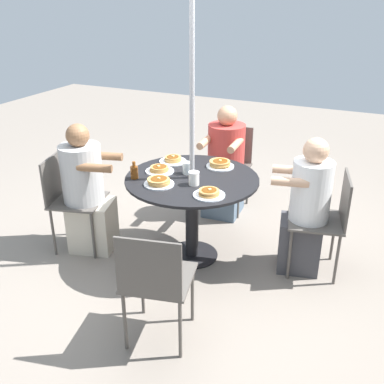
{
  "coord_description": "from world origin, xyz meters",
  "views": [
    {
      "loc": [
        3.12,
        1.42,
        2.18
      ],
      "look_at": [
        0.0,
        0.0,
        0.62
      ],
      "focal_mm": 42.0,
      "sensor_mm": 36.0,
      "label": 1
    }
  ],
  "objects_px": {
    "patio_chair_west": "(230,161)",
    "pancake_plate_c": "(220,164)",
    "patio_chair_north": "(69,195)",
    "diner_west": "(225,167)",
    "patio_chair_east": "(155,279)",
    "pancake_plate_e": "(160,170)",
    "diner_north": "(87,194)",
    "coffee_cup": "(194,178)",
    "pancake_plate_a": "(173,160)",
    "pancake_plate_d": "(209,193)",
    "diner_south": "(306,212)",
    "patio_table": "(192,195)",
    "pancake_plate_b": "(159,182)",
    "patio_chair_south": "(327,216)",
    "drinking_glass_a": "(187,168)",
    "syrup_bottle": "(134,172)"
  },
  "relations": [
    {
      "from": "patio_chair_west",
      "to": "pancake_plate_c",
      "type": "relative_size",
      "value": 3.55
    },
    {
      "from": "patio_chair_north",
      "to": "pancake_plate_c",
      "type": "bearing_deg",
      "value": 101.97
    },
    {
      "from": "diner_west",
      "to": "patio_chair_east",
      "type": "bearing_deg",
      "value": 94.91
    },
    {
      "from": "patio_chair_north",
      "to": "patio_chair_east",
      "type": "height_order",
      "value": "same"
    },
    {
      "from": "pancake_plate_e",
      "to": "diner_north",
      "type": "bearing_deg",
      "value": -67.85
    },
    {
      "from": "patio_chair_north",
      "to": "coffee_cup",
      "type": "distance_m",
      "value": 1.19
    },
    {
      "from": "diner_north",
      "to": "diner_west",
      "type": "height_order",
      "value": "diner_north"
    },
    {
      "from": "pancake_plate_a",
      "to": "coffee_cup",
      "type": "relative_size",
      "value": 2.24
    },
    {
      "from": "pancake_plate_d",
      "to": "pancake_plate_a",
      "type": "bearing_deg",
      "value": -132.97
    },
    {
      "from": "diner_south",
      "to": "coffee_cup",
      "type": "xyz_separation_m",
      "value": [
        0.34,
        -0.84,
        0.27
      ]
    },
    {
      "from": "patio_table",
      "to": "patio_chair_west",
      "type": "bearing_deg",
      "value": -176.71
    },
    {
      "from": "patio_table",
      "to": "pancake_plate_b",
      "type": "xyz_separation_m",
      "value": [
        0.25,
        -0.18,
        0.18
      ]
    },
    {
      "from": "patio_chair_north",
      "to": "pancake_plate_b",
      "type": "height_order",
      "value": "patio_chair_north"
    },
    {
      "from": "patio_table",
      "to": "patio_chair_east",
      "type": "distance_m",
      "value": 1.11
    },
    {
      "from": "pancake_plate_c",
      "to": "patio_table",
      "type": "bearing_deg",
      "value": -20.97
    },
    {
      "from": "diner_north",
      "to": "pancake_plate_d",
      "type": "distance_m",
      "value": 1.2
    },
    {
      "from": "patio_chair_south",
      "to": "patio_chair_north",
      "type": "bearing_deg",
      "value": 91.2
    },
    {
      "from": "patio_chair_south",
      "to": "patio_chair_west",
      "type": "xyz_separation_m",
      "value": [
        -0.86,
        -1.14,
        0.0
      ]
    },
    {
      "from": "patio_chair_east",
      "to": "patio_chair_west",
      "type": "xyz_separation_m",
      "value": [
        -2.19,
        -0.3,
        0.0
      ]
    },
    {
      "from": "diner_north",
      "to": "pancake_plate_c",
      "type": "relative_size",
      "value": 4.79
    },
    {
      "from": "pancake_plate_a",
      "to": "drinking_glass_a",
      "type": "xyz_separation_m",
      "value": [
        0.2,
        0.24,
        0.03
      ]
    },
    {
      "from": "patio_chair_north",
      "to": "patio_table",
      "type": "bearing_deg",
      "value": 90.0
    },
    {
      "from": "patio_chair_north",
      "to": "pancake_plate_d",
      "type": "relative_size",
      "value": 3.55
    },
    {
      "from": "diner_south",
      "to": "pancake_plate_e",
      "type": "xyz_separation_m",
      "value": [
        0.21,
        -1.22,
        0.24
      ]
    },
    {
      "from": "diner_south",
      "to": "pancake_plate_a",
      "type": "distance_m",
      "value": 1.25
    },
    {
      "from": "pancake_plate_b",
      "to": "pancake_plate_c",
      "type": "height_order",
      "value": "pancake_plate_c"
    },
    {
      "from": "diner_west",
      "to": "coffee_cup",
      "type": "xyz_separation_m",
      "value": [
        1.06,
        0.13,
        0.3
      ]
    },
    {
      "from": "patio_chair_west",
      "to": "diner_west",
      "type": "height_order",
      "value": "diner_west"
    },
    {
      "from": "drinking_glass_a",
      "to": "patio_chair_south",
      "type": "bearing_deg",
      "value": 98.9
    },
    {
      "from": "patio_table",
      "to": "patio_chair_south",
      "type": "relative_size",
      "value": 1.29
    },
    {
      "from": "coffee_cup",
      "to": "pancake_plate_a",
      "type": "bearing_deg",
      "value": -135.43
    },
    {
      "from": "patio_chair_south",
      "to": "patio_chair_west",
      "type": "relative_size",
      "value": 1.0
    },
    {
      "from": "patio_table",
      "to": "patio_chair_east",
      "type": "relative_size",
      "value": 1.29
    },
    {
      "from": "diner_north",
      "to": "drinking_glass_a",
      "type": "height_order",
      "value": "diner_north"
    },
    {
      "from": "patio_table",
      "to": "pancake_plate_c",
      "type": "relative_size",
      "value": 4.56
    },
    {
      "from": "patio_table",
      "to": "patio_chair_east",
      "type": "bearing_deg",
      "value": 12.35
    },
    {
      "from": "pancake_plate_b",
      "to": "pancake_plate_d",
      "type": "relative_size",
      "value": 1.0
    },
    {
      "from": "syrup_bottle",
      "to": "patio_table",
      "type": "bearing_deg",
      "value": 116.41
    },
    {
      "from": "patio_chair_north",
      "to": "syrup_bottle",
      "type": "bearing_deg",
      "value": 81.78
    },
    {
      "from": "patio_chair_north",
      "to": "patio_chair_south",
      "type": "xyz_separation_m",
      "value": [
        -0.53,
        2.15,
        0.0
      ]
    },
    {
      "from": "patio_chair_east",
      "to": "patio_chair_south",
      "type": "bearing_deg",
      "value": 45.2
    },
    {
      "from": "diner_west",
      "to": "pancake_plate_e",
      "type": "relative_size",
      "value": 4.67
    },
    {
      "from": "diner_west",
      "to": "patio_chair_north",
      "type": "bearing_deg",
      "value": 47.02
    },
    {
      "from": "diner_north",
      "to": "syrup_bottle",
      "type": "xyz_separation_m",
      "value": [
        -0.03,
        0.48,
        0.28
      ]
    },
    {
      "from": "patio_chair_south",
      "to": "pancake_plate_a",
      "type": "xyz_separation_m",
      "value": [
        -0.02,
        -1.39,
        0.26
      ]
    },
    {
      "from": "pancake_plate_d",
      "to": "pancake_plate_e",
      "type": "xyz_separation_m",
      "value": [
        -0.28,
        -0.57,
        0.0
      ]
    },
    {
      "from": "diner_south",
      "to": "pancake_plate_d",
      "type": "distance_m",
      "value": 0.84
    },
    {
      "from": "patio_chair_south",
      "to": "pancake_plate_a",
      "type": "relative_size",
      "value": 3.55
    },
    {
      "from": "diner_south",
      "to": "coffee_cup",
      "type": "relative_size",
      "value": 10.62
    },
    {
      "from": "pancake_plate_c",
      "to": "patio_chair_west",
      "type": "bearing_deg",
      "value": -166.62
    }
  ]
}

